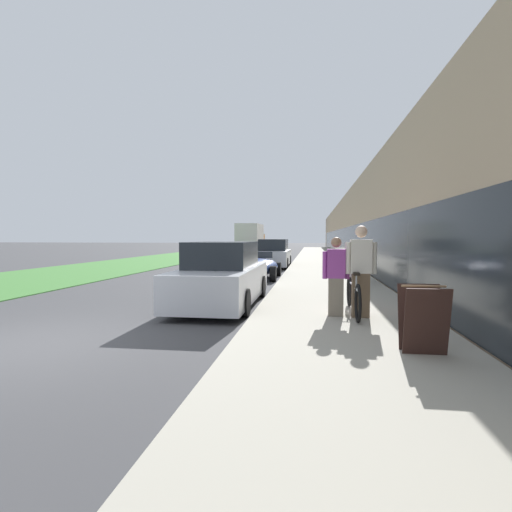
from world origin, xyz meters
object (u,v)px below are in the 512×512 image
at_px(person_rider, 361,271).
at_px(person_bystander, 336,276).
at_px(parked_sedan_curbside, 223,276).
at_px(moving_truck, 251,239).
at_px(parked_sedan_far, 274,254).
at_px(bike_rack_hoop, 358,270).
at_px(tandem_bicycle, 353,295).
at_px(sandwich_board_sign, 423,319).
at_px(vintage_roadster_curbside, 257,267).
at_px(cruiser_bike_nearest, 362,271).

relative_size(person_rider, person_bystander, 1.14).
height_order(parked_sedan_curbside, moving_truck, moving_truck).
bearing_deg(person_rider, parked_sedan_curbside, 149.84).
distance_m(parked_sedan_curbside, parked_sedan_far, 12.60).
relative_size(bike_rack_hoop, parked_sedan_curbside, 0.18).
distance_m(person_bystander, parked_sedan_far, 14.59).
relative_size(tandem_bicycle, bike_rack_hoop, 2.81).
relative_size(tandem_bicycle, parked_sedan_far, 0.52).
xyz_separation_m(sandwich_board_sign, parked_sedan_curbside, (-3.64, 4.11, 0.11)).
xyz_separation_m(sandwich_board_sign, vintage_roadster_curbside, (-3.64, 10.49, -0.13)).
distance_m(person_rider, parked_sedan_far, 14.72).
height_order(tandem_bicycle, person_rider, person_rider).
bearing_deg(bike_rack_hoop, person_rider, -95.86).
relative_size(sandwich_board_sign, vintage_roadster_curbside, 0.23).
height_order(bike_rack_hoop, vintage_roadster_curbside, vintage_roadster_curbside).
bearing_deg(sandwich_board_sign, person_rider, 103.04).
distance_m(vintage_roadster_curbside, parked_sedan_far, 6.22).
distance_m(person_rider, cruiser_bike_nearest, 6.10).
height_order(person_bystander, cruiser_bike_nearest, person_bystander).
relative_size(tandem_bicycle, person_rider, 1.36).
bearing_deg(person_bystander, bike_rack_hoop, 78.60).
relative_size(vintage_roadster_curbside, moving_truck, 0.58).
height_order(person_rider, parked_sedan_far, person_rider).
height_order(sandwich_board_sign, parked_sedan_curbside, parked_sedan_curbside).
distance_m(tandem_bicycle, sandwich_board_sign, 2.68).
xyz_separation_m(person_bystander, sandwich_board_sign, (1.00, -2.35, -0.32)).
bearing_deg(cruiser_bike_nearest, vintage_roadster_curbside, 150.83).
bearing_deg(vintage_roadster_curbside, cruiser_bike_nearest, -29.17).
bearing_deg(person_bystander, parked_sedan_far, 100.20).
bearing_deg(moving_truck, bike_rack_hoop, -74.50).
xyz_separation_m(person_rider, parked_sedan_far, (-3.05, 14.40, -0.32)).
height_order(vintage_roadster_curbside, moving_truck, moving_truck).
xyz_separation_m(tandem_bicycle, sandwich_board_sign, (0.64, -2.60, 0.08)).
xyz_separation_m(vintage_roadster_curbside, moving_truck, (-3.91, 23.67, 1.03)).
height_order(tandem_bicycle, parked_sedan_curbside, parked_sedan_curbside).
bearing_deg(parked_sedan_curbside, moving_truck, 97.42).
bearing_deg(tandem_bicycle, vintage_roadster_curbside, 110.84).
xyz_separation_m(tandem_bicycle, person_bystander, (-0.36, -0.25, 0.39)).
distance_m(cruiser_bike_nearest, parked_sedan_curbside, 5.72).
relative_size(person_rider, bike_rack_hoop, 2.07).
relative_size(person_bystander, moving_truck, 0.23).
bearing_deg(person_rider, sandwich_board_sign, -76.96).
bearing_deg(moving_truck, cruiser_bike_nearest, -73.27).
xyz_separation_m(parked_sedan_curbside, moving_truck, (-3.92, 30.05, 0.79)).
xyz_separation_m(tandem_bicycle, bike_rack_hoop, (0.60, 4.48, 0.14)).
height_order(sandwich_board_sign, vintage_roadster_curbside, vintage_roadster_curbside).
relative_size(person_rider, moving_truck, 0.26).
distance_m(person_bystander, sandwich_board_sign, 2.57).
bearing_deg(sandwich_board_sign, cruiser_bike_nearest, 88.57).
bearing_deg(tandem_bicycle, sandwich_board_sign, -76.14).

